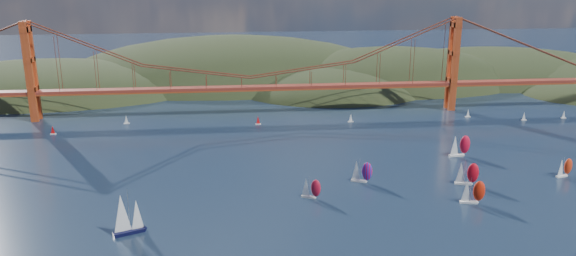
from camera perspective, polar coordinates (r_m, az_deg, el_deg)
The scene contains 16 objects.
headlands at distance 429.88m, azimuth 1.68°, elevation 3.28°, with size 725.00×225.00×96.00m.
bridge at distance 321.13m, azimuth -4.22°, elevation 6.95°, with size 552.00×12.00×55.00m.
sloop_navy at distance 189.05m, azimuth -16.11°, elevation -8.45°, with size 10.57×8.01×15.44m.
racer_0 at distance 209.86m, azimuth 2.32°, elevation -6.09°, with size 7.64×5.42×8.57m.
racer_1 at distance 215.72m, azimuth 18.23°, elevation -6.12°, with size 8.85×4.62×9.93m.
racer_2 at distance 232.78m, azimuth 17.68°, elevation -4.37°, with size 9.19×5.44×10.30m.
racer_3 at distance 265.99m, azimuth 17.04°, elevation -1.68°, with size 9.63×4.07×10.96m.
racer_4 at distance 256.62m, azimuth 26.27°, elevation -3.59°, with size 7.74×4.65×8.66m.
racer_rwb at distance 226.45m, azimuth 7.46°, elevation -4.37°, with size 8.65×5.84×9.67m.
distant_boat_2 at distance 311.94m, azimuth -22.79°, elevation -0.18°, with size 3.00×2.00×4.70m.
distant_boat_3 at distance 319.40m, azimuth -16.11°, elevation 0.83°, with size 3.00×2.00×4.70m.
distant_boat_4 at distance 336.50m, azimuth 17.83°, elevation 1.45°, with size 3.00×2.00×4.70m.
distant_boat_5 at distance 340.48m, azimuth 22.86°, elevation 1.11°, with size 3.00×2.00×4.70m.
distant_boat_6 at distance 354.44m, azimuth 26.22°, elevation 1.26°, with size 3.00×2.00×4.70m.
distant_boat_8 at distance 312.29m, azimuth 6.39°, elevation 1.03°, with size 3.00×2.00×4.70m.
distant_boat_9 at distance 305.88m, azimuth -3.06°, elevation 0.79°, with size 3.00×2.00×4.70m.
Camera 1 is at (-11.96, -136.83, 83.62)m, focal length 35.00 mm.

